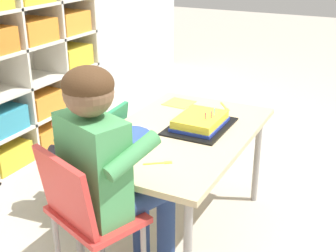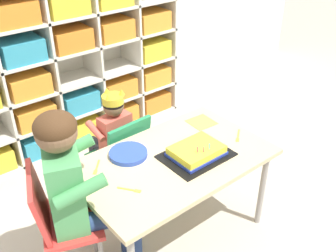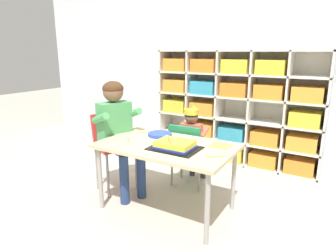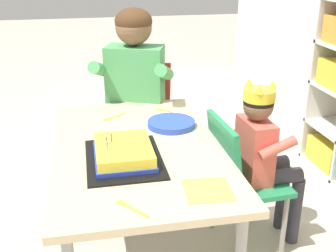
# 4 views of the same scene
# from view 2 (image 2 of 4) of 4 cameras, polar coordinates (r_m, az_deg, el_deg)

# --- Properties ---
(ground) EXTENTS (16.00, 16.00, 0.00)m
(ground) POSITION_cam_2_polar(r_m,az_deg,el_deg) (2.61, 0.67, -15.18)
(ground) COLOR #BCB2A3
(storage_cubby_shelf) EXTENTS (1.97, 0.34, 1.35)m
(storage_cubby_shelf) POSITION_cam_2_polar(r_m,az_deg,el_deg) (3.30, -14.01, 8.08)
(storage_cubby_shelf) COLOR silver
(storage_cubby_shelf) RESTS_ON ground
(activity_table) EXTENTS (1.11, 0.68, 0.59)m
(activity_table) POSITION_cam_2_polar(r_m,az_deg,el_deg) (2.25, 0.76, -5.75)
(activity_table) COLOR #D1B789
(activity_table) RESTS_ON ground
(classroom_chair_blue) EXTENTS (0.37, 0.33, 0.65)m
(classroom_chair_blue) POSITION_cam_2_polar(r_m,az_deg,el_deg) (2.63, -6.60, -3.89)
(classroom_chair_blue) COLOR #238451
(classroom_chair_blue) RESTS_ON ground
(child_with_crown) EXTENTS (0.30, 0.31, 0.82)m
(child_with_crown) POSITION_cam_2_polar(r_m,az_deg,el_deg) (2.64, -8.19, -0.64)
(child_with_crown) COLOR #D15647
(child_with_crown) RESTS_ON ground
(classroom_chair_adult_side) EXTENTS (0.41, 0.45, 0.75)m
(classroom_chair_adult_side) POSITION_cam_2_polar(r_m,az_deg,el_deg) (2.10, -15.45, -12.79)
(classroom_chair_adult_side) COLOR red
(classroom_chair_adult_side) RESTS_ON ground
(adult_helper_seated) EXTENTS (0.48, 0.46, 1.07)m
(adult_helper_seated) POSITION_cam_2_polar(r_m,az_deg,el_deg) (1.97, -12.88, -8.11)
(adult_helper_seated) COLOR #4C9E5B
(adult_helper_seated) RESTS_ON ground
(birthday_cake_on_tray) EXTENTS (0.39, 0.29, 0.10)m
(birthday_cake_on_tray) POSITION_cam_2_polar(r_m,az_deg,el_deg) (2.23, 4.16, -3.81)
(birthday_cake_on_tray) COLOR black
(birthday_cake_on_tray) RESTS_ON activity_table
(paper_plate_stack) EXTENTS (0.22, 0.22, 0.03)m
(paper_plate_stack) POSITION_cam_2_polar(r_m,az_deg,el_deg) (2.24, -5.79, -4.03)
(paper_plate_stack) COLOR blue
(paper_plate_stack) RESTS_ON activity_table
(paper_napkin_square) EXTENTS (0.17, 0.17, 0.00)m
(paper_napkin_square) POSITION_cam_2_polar(r_m,az_deg,el_deg) (2.56, 4.88, 0.57)
(paper_napkin_square) COLOR #F4DB4C
(paper_napkin_square) RESTS_ON activity_table
(fork_at_table_front_edge) EXTENTS (0.12, 0.10, 0.00)m
(fork_at_table_front_edge) POSITION_cam_2_polar(r_m,az_deg,el_deg) (2.44, 10.16, -1.48)
(fork_at_table_front_edge) COLOR yellow
(fork_at_table_front_edge) RESTS_ON activity_table
(fork_beside_plate_stack) EXTENTS (0.09, 0.11, 0.00)m
(fork_beside_plate_stack) POSITION_cam_2_polar(r_m,az_deg,el_deg) (2.01, -5.43, -9.22)
(fork_beside_plate_stack) COLOR yellow
(fork_beside_plate_stack) RESTS_ON activity_table
(fork_near_cake_tray) EXTENTS (0.10, 0.11, 0.00)m
(fork_near_cake_tray) POSITION_cam_2_polar(r_m,az_deg,el_deg) (2.18, -10.34, -6.02)
(fork_near_cake_tray) COLOR yellow
(fork_near_cake_tray) RESTS_ON activity_table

